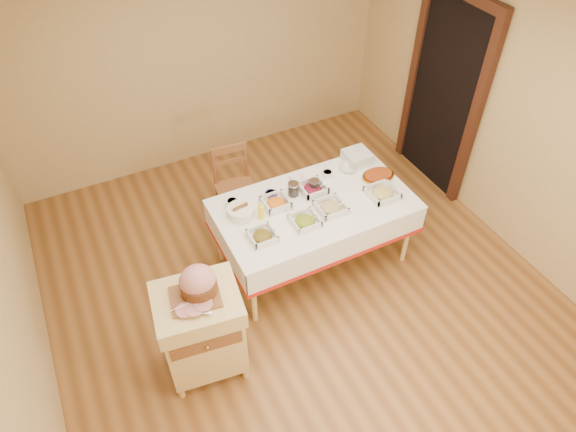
% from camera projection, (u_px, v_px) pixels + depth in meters
% --- Properties ---
extents(room_shell, '(5.00, 5.00, 5.00)m').
position_uv_depth(room_shell, '(302.00, 187.00, 4.06)').
color(room_shell, brown).
rests_on(room_shell, ground).
extents(doorway, '(0.09, 1.10, 2.20)m').
position_uv_depth(doorway, '(444.00, 92.00, 5.49)').
color(doorway, black).
rests_on(doorway, ground).
extents(dining_table, '(1.82, 1.02, 0.76)m').
position_uv_depth(dining_table, '(314.00, 216.00, 4.84)').
color(dining_table, '#E1C57C').
rests_on(dining_table, ground).
extents(butcher_cart, '(0.71, 0.62, 0.91)m').
position_uv_depth(butcher_cart, '(202.00, 329.00, 4.03)').
color(butcher_cart, '#E1C57C').
rests_on(butcher_cart, ground).
extents(dining_chair, '(0.44, 0.42, 0.89)m').
position_uv_depth(dining_chair, '(235.00, 187.00, 5.37)').
color(dining_chair, brown).
rests_on(dining_chair, ground).
extents(ham_on_board, '(0.39, 0.37, 0.25)m').
position_uv_depth(ham_on_board, '(197.00, 284.00, 3.71)').
color(ham_on_board, brown).
rests_on(ham_on_board, butcher_cart).
extents(serving_dish_a, '(0.23, 0.22, 0.10)m').
position_uv_depth(serving_dish_a, '(262.00, 236.00, 4.38)').
color(serving_dish_a, silver).
rests_on(serving_dish_a, dining_table).
extents(serving_dish_b, '(0.23, 0.23, 0.09)m').
position_uv_depth(serving_dish_b, '(305.00, 221.00, 4.52)').
color(serving_dish_b, silver).
rests_on(serving_dish_b, dining_table).
extents(serving_dish_c, '(0.25, 0.25, 0.10)m').
position_uv_depth(serving_dish_c, '(331.00, 207.00, 4.64)').
color(serving_dish_c, silver).
rests_on(serving_dish_c, dining_table).
extents(serving_dish_d, '(0.26, 0.26, 0.10)m').
position_uv_depth(serving_dish_d, '(382.00, 193.00, 4.79)').
color(serving_dish_d, silver).
rests_on(serving_dish_d, dining_table).
extents(serving_dish_e, '(0.24, 0.23, 0.11)m').
position_uv_depth(serving_dish_e, '(276.00, 203.00, 4.68)').
color(serving_dish_e, silver).
rests_on(serving_dish_e, dining_table).
extents(serving_dish_f, '(0.24, 0.23, 0.11)m').
position_uv_depth(serving_dish_f, '(313.00, 188.00, 4.83)').
color(serving_dish_f, silver).
rests_on(serving_dish_f, dining_table).
extents(small_bowl_left, '(0.11, 0.11, 0.05)m').
position_uv_depth(small_bowl_left, '(232.00, 202.00, 4.69)').
color(small_bowl_left, silver).
rests_on(small_bowl_left, dining_table).
extents(small_bowl_mid, '(0.12, 0.12, 0.05)m').
position_uv_depth(small_bowl_mid, '(271.00, 195.00, 4.78)').
color(small_bowl_mid, navy).
rests_on(small_bowl_mid, dining_table).
extents(small_bowl_right, '(0.10, 0.10, 0.05)m').
position_uv_depth(small_bowl_right, '(327.00, 174.00, 5.00)').
color(small_bowl_right, silver).
rests_on(small_bowl_right, dining_table).
extents(bowl_white_imported, '(0.15, 0.15, 0.03)m').
position_uv_depth(bowl_white_imported, '(297.00, 179.00, 4.96)').
color(bowl_white_imported, silver).
rests_on(bowl_white_imported, dining_table).
extents(bowl_small_imported, '(0.19, 0.19, 0.05)m').
position_uv_depth(bowl_small_imported, '(348.00, 168.00, 5.07)').
color(bowl_small_imported, silver).
rests_on(bowl_small_imported, dining_table).
extents(preserve_jar_left, '(0.11, 0.11, 0.14)m').
position_uv_depth(preserve_jar_left, '(293.00, 190.00, 4.78)').
color(preserve_jar_left, silver).
rests_on(preserve_jar_left, dining_table).
extents(preserve_jar_right, '(0.10, 0.10, 0.12)m').
position_uv_depth(preserve_jar_right, '(314.00, 186.00, 4.82)').
color(preserve_jar_right, silver).
rests_on(preserve_jar_right, dining_table).
extents(mustard_bottle, '(0.06, 0.06, 0.18)m').
position_uv_depth(mustard_bottle, '(261.00, 211.00, 4.54)').
color(mustard_bottle, yellow).
rests_on(mustard_bottle, dining_table).
extents(bread_basket, '(0.25, 0.25, 0.11)m').
position_uv_depth(bread_basket, '(241.00, 212.00, 4.58)').
color(bread_basket, white).
rests_on(bread_basket, dining_table).
extents(plate_stack, '(0.25, 0.25, 0.11)m').
position_uv_depth(plate_stack, '(357.00, 157.00, 5.16)').
color(plate_stack, silver).
rests_on(plate_stack, dining_table).
extents(brass_platter, '(0.33, 0.24, 0.04)m').
position_uv_depth(brass_platter, '(378.00, 176.00, 4.99)').
color(brass_platter, gold).
rests_on(brass_platter, dining_table).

